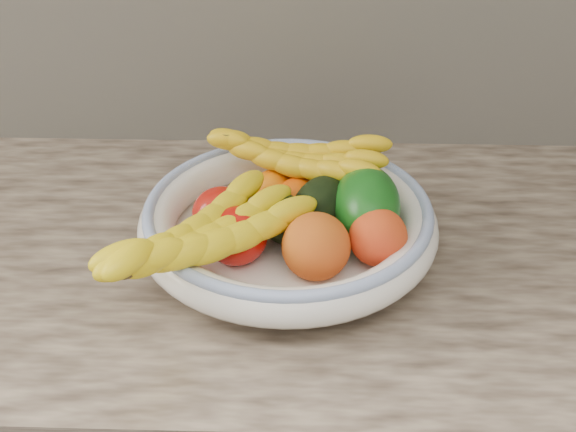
# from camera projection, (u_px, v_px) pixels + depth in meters

# --- Properties ---
(fruit_bowl) EXTENTS (0.39, 0.39, 0.08)m
(fruit_bowl) POSITION_uv_depth(u_px,v_px,m) (288.00, 223.00, 1.04)
(fruit_bowl) COLOR white
(fruit_bowl) RESTS_ON kitchen_counter
(clementine_back_left) EXTENTS (0.06, 0.06, 0.05)m
(clementine_back_left) POSITION_uv_depth(u_px,v_px,m) (273.00, 188.00, 1.11)
(clementine_back_left) COLOR orange
(clementine_back_left) RESTS_ON fruit_bowl
(clementine_back_right) EXTENTS (0.05, 0.05, 0.05)m
(clementine_back_right) POSITION_uv_depth(u_px,v_px,m) (302.00, 176.00, 1.14)
(clementine_back_right) COLOR #DF5D04
(clementine_back_right) RESTS_ON fruit_bowl
(clementine_back_mid) EXTENTS (0.07, 0.07, 0.05)m
(clementine_back_mid) POSITION_uv_depth(u_px,v_px,m) (298.00, 197.00, 1.09)
(clementine_back_mid) COLOR #F55905
(clementine_back_mid) RESTS_ON fruit_bowl
(clementine_extra) EXTENTS (0.05, 0.05, 0.05)m
(clementine_extra) POSITION_uv_depth(u_px,v_px,m) (317.00, 180.00, 1.13)
(clementine_extra) COLOR #F26005
(clementine_extra) RESTS_ON fruit_bowl
(tomato_left) EXTENTS (0.08, 0.08, 0.07)m
(tomato_left) POSITION_uv_depth(u_px,v_px,m) (221.00, 213.00, 1.04)
(tomato_left) COLOR #AD120A
(tomato_left) RESTS_ON fruit_bowl
(tomato_near_left) EXTENTS (0.10, 0.10, 0.07)m
(tomato_near_left) POSITION_uv_depth(u_px,v_px,m) (236.00, 236.00, 1.00)
(tomato_near_left) COLOR red
(tomato_near_left) RESTS_ON fruit_bowl
(avocado_center) EXTENTS (0.10, 0.11, 0.06)m
(avocado_center) POSITION_uv_depth(u_px,v_px,m) (282.00, 218.00, 1.03)
(avocado_center) COLOR black
(avocado_center) RESTS_ON fruit_bowl
(avocado_right) EXTENTS (0.11, 0.13, 0.07)m
(avocado_right) POSITION_uv_depth(u_px,v_px,m) (323.00, 206.00, 1.05)
(avocado_right) COLOR black
(avocado_right) RESTS_ON fruit_bowl
(green_mango) EXTENTS (0.12, 0.14, 0.12)m
(green_mango) POSITION_uv_depth(u_px,v_px,m) (366.00, 206.00, 1.03)
(green_mango) COLOR #0E4D0F
(green_mango) RESTS_ON fruit_bowl
(peach_front) EXTENTS (0.11, 0.11, 0.08)m
(peach_front) POSITION_uv_depth(u_px,v_px,m) (316.00, 246.00, 0.97)
(peach_front) COLOR orange
(peach_front) RESTS_ON fruit_bowl
(peach_right) EXTENTS (0.08, 0.08, 0.07)m
(peach_right) POSITION_uv_depth(u_px,v_px,m) (378.00, 237.00, 0.98)
(peach_right) COLOR orange
(peach_right) RESTS_ON fruit_bowl
(banana_bunch_back) EXTENTS (0.28, 0.16, 0.08)m
(banana_bunch_back) POSITION_uv_depth(u_px,v_px,m) (296.00, 162.00, 1.10)
(banana_bunch_back) COLOR yellow
(banana_bunch_back) RESTS_ON fruit_bowl
(banana_bunch_front) EXTENTS (0.30, 0.31, 0.09)m
(banana_bunch_front) POSITION_uv_depth(u_px,v_px,m) (202.00, 243.00, 0.95)
(banana_bunch_front) COLOR yellow
(banana_bunch_front) RESTS_ON fruit_bowl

